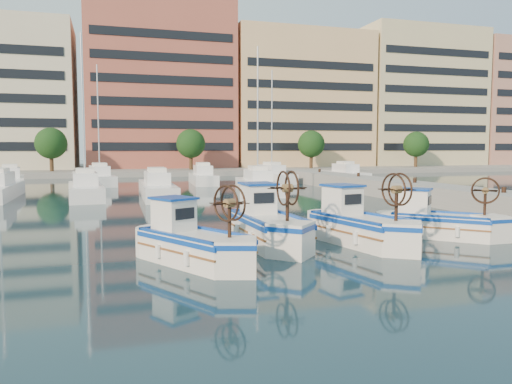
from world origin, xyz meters
The scene contains 8 objects.
ground centered at (0.00, 0.00, 0.00)m, with size 300.00×300.00×0.00m, color #1A3745.
quay centered at (13.00, 8.00, 0.60)m, with size 3.00×60.00×1.20m, color gray.
waterfront centered at (9.23, 65.04, 11.10)m, with size 180.00×40.00×25.60m.
yacht_marina centered at (-4.22, 27.53, 0.53)m, with size 39.92×22.98×11.50m.
fishing_boat_a centered at (-4.66, -0.40, 0.69)m, with size 3.27×4.17×2.52m.
fishing_boat_b centered at (-1.51, 1.82, 0.77)m, with size 1.99×4.55×2.81m.
fishing_boat_c centered at (1.77, 0.93, 0.75)m, with size 2.59×4.50×2.73m.
fishing_boat_d centered at (5.45, 1.30, 0.67)m, with size 3.79×3.74×2.44m.
Camera 1 is at (-7.09, -15.45, 3.53)m, focal length 35.00 mm.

